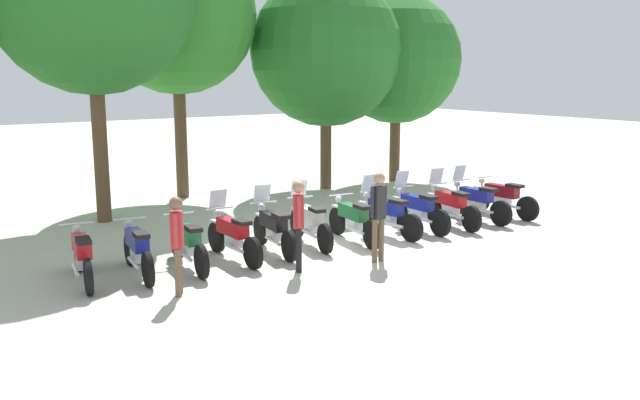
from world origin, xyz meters
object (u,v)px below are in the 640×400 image
(motorcycle_4, at_px, (273,228))
(motorcycle_8, at_px, (417,209))
(tree_4, at_px, (397,59))
(motorcycle_7, at_px, (386,213))
(motorcycle_1, at_px, (137,249))
(person_1, at_px, (299,218))
(motorcycle_2, at_px, (188,243))
(tree_2, at_px, (176,14))
(motorcycle_5, at_px, (310,222))
(motorcycle_10, at_px, (476,201))
(motorcycle_6, at_px, (353,219))
(person_0, at_px, (177,238))
(person_2, at_px, (379,209))
(motorcycle_9, at_px, (450,205))
(tree_3, at_px, (326,51))
(motorcycle_11, at_px, (502,197))
(motorcycle_0, at_px, (82,255))
(motorcycle_3, at_px, (233,235))

(motorcycle_4, height_order, motorcycle_8, same)
(tree_4, bearing_deg, motorcycle_8, -126.04)
(motorcycle_7, distance_m, tree_4, 8.83)
(motorcycle_1, distance_m, person_1, 3.06)
(motorcycle_2, xyz_separation_m, tree_2, (2.89, 7.11, 4.86))
(motorcycle_5, bearing_deg, motorcycle_10, -83.71)
(motorcycle_6, relative_size, person_0, 1.28)
(person_2, bearing_deg, motorcycle_9, -66.51)
(person_0, bearing_deg, tree_3, 72.17)
(motorcycle_5, relative_size, tree_4, 0.34)
(motorcycle_11, relative_size, tree_2, 0.29)
(motorcycle_6, bearing_deg, motorcycle_9, -84.75)
(motorcycle_1, bearing_deg, motorcycle_11, -84.38)
(motorcycle_4, relative_size, person_1, 1.25)
(motorcycle_8, distance_m, motorcycle_10, 1.95)
(person_2, bearing_deg, motorcycle_6, -19.93)
(motorcycle_6, xyz_separation_m, person_1, (-2.25, -1.26, 0.53))
(motorcycle_9, xyz_separation_m, person_1, (-5.17, -1.18, 0.51))
(motorcycle_2, bearing_deg, motorcycle_9, -85.64)
(motorcycle_9, height_order, tree_3, tree_3)
(motorcycle_0, relative_size, motorcycle_10, 0.99)
(motorcycle_6, bearing_deg, tree_2, 14.72)
(motorcycle_7, relative_size, person_1, 1.25)
(motorcycle_8, bearing_deg, tree_2, 24.31)
(motorcycle_1, xyz_separation_m, motorcycle_9, (7.79, -0.30, 0.01))
(motorcycle_8, height_order, person_1, person_1)
(motorcycle_4, bearing_deg, motorcycle_8, -84.81)
(motorcycle_6, distance_m, person_1, 2.63)
(motorcycle_2, height_order, motorcycle_4, motorcycle_4)
(motorcycle_0, relative_size, motorcycle_8, 0.99)
(motorcycle_6, height_order, person_0, person_0)
(motorcycle_6, height_order, motorcycle_10, motorcycle_10)
(motorcycle_2, height_order, motorcycle_7, motorcycle_7)
(motorcycle_7, xyz_separation_m, person_2, (-1.55, -1.63, 0.56))
(motorcycle_1, relative_size, person_2, 1.21)
(motorcycle_0, relative_size, motorcycle_7, 0.99)
(motorcycle_3, distance_m, person_1, 1.65)
(motorcycle_7, xyz_separation_m, motorcycle_8, (0.98, 0.01, 0.00))
(motorcycle_10, bearing_deg, motorcycle_5, 85.67)
(motorcycle_0, xyz_separation_m, motorcycle_9, (8.77, -0.43, 0.01))
(motorcycle_3, distance_m, person_0, 2.34)
(motorcycle_9, height_order, motorcycle_11, motorcycle_9)
(motorcycle_6, bearing_deg, person_1, 126.16)
(motorcycle_9, bearing_deg, person_2, 120.90)
(motorcycle_7, distance_m, person_0, 5.83)
(motorcycle_10, bearing_deg, tree_2, 33.48)
(motorcycle_11, height_order, tree_4, tree_4)
(motorcycle_8, bearing_deg, person_1, 109.31)
(motorcycle_7, bearing_deg, motorcycle_0, 82.72)
(motorcycle_8, xyz_separation_m, person_2, (-2.53, -1.64, 0.56))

